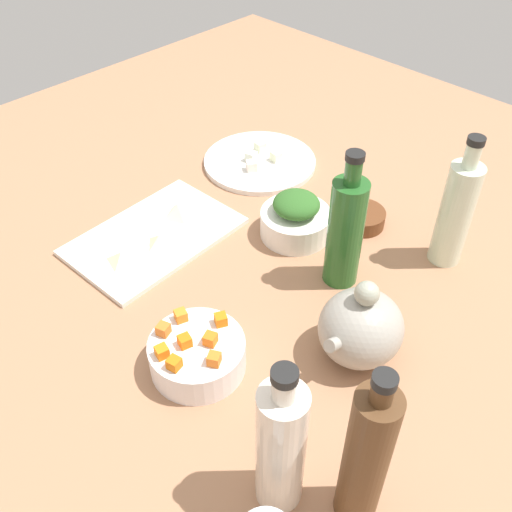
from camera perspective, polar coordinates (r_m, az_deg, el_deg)
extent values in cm
cube|color=#A47352|center=(107.46, 0.00, -2.59)|extent=(190.00, 190.00, 3.00)
cube|color=white|center=(115.90, -9.90, 1.92)|extent=(32.96, 22.12, 1.00)
cylinder|color=white|center=(135.64, 0.37, 9.19)|extent=(25.62, 25.62, 1.20)
cylinder|color=white|center=(114.06, 3.86, 3.18)|extent=(13.68, 13.68, 5.31)
cylinder|color=white|center=(91.18, -5.74, -9.58)|extent=(14.88, 14.88, 5.43)
cylinder|color=brown|center=(118.89, 10.26, 3.69)|extent=(9.37, 9.37, 3.13)
ellipsoid|color=#9F9B90|center=(91.24, 10.19, -6.94)|extent=(13.39, 12.99, 12.05)
sphere|color=#9EA28F|center=(85.81, 10.78, -3.62)|extent=(3.75, 3.75, 3.75)
cylinder|color=#9F9B90|center=(86.88, 8.05, -8.34)|extent=(5.38, 2.00, 3.93)
cylinder|color=silver|center=(109.55, 18.86, 3.79)|extent=(5.91, 5.91, 20.22)
cylinder|color=silver|center=(102.91, 20.36, 9.18)|extent=(2.66, 2.66, 4.39)
cylinder|color=black|center=(101.55, 20.73, 10.50)|extent=(2.96, 2.96, 1.20)
cylinder|color=silver|center=(72.82, 2.43, -18.31)|extent=(6.04, 6.04, 21.10)
cylinder|color=silver|center=(62.62, 2.75, -12.77)|extent=(2.72, 2.72, 3.14)
cylinder|color=black|center=(60.87, 2.81, -11.58)|extent=(3.02, 3.02, 1.20)
cylinder|color=#55361D|center=(71.95, 10.66, -18.92)|extent=(5.38, 5.38, 23.34)
cylinder|color=#55361D|center=(61.10, 12.20, -12.89)|extent=(2.42, 2.42, 2.67)
cylinder|color=black|center=(59.56, 12.47, -11.80)|extent=(2.69, 2.69, 1.20)
cylinder|color=#255C24|center=(100.51, 8.69, 2.16)|extent=(6.22, 6.22, 20.64)
cylinder|color=#255C24|center=(93.13, 9.47, 8.11)|extent=(2.80, 2.80, 4.41)
cylinder|color=black|center=(91.63, 9.67, 9.57)|extent=(3.11, 3.11, 1.20)
cube|color=orange|center=(88.25, -4.49, -8.10)|extent=(2.35, 2.35, 1.80)
cube|color=orange|center=(88.38, -6.97, -8.25)|extent=(2.23, 2.23, 1.80)
cube|color=orange|center=(90.73, -3.45, -6.21)|extent=(2.43, 2.43, 1.80)
cube|color=orange|center=(85.83, -4.12, -10.02)|extent=(2.45, 2.45, 1.80)
cube|color=orange|center=(85.95, -8.00, -10.35)|extent=(2.16, 2.16, 1.80)
cube|color=orange|center=(87.55, -9.18, -9.22)|extent=(2.18, 2.18, 1.80)
cube|color=orange|center=(91.87, -7.36, -5.78)|extent=(2.30, 2.30, 1.80)
cube|color=orange|center=(90.32, -9.04, -7.10)|extent=(2.29, 2.29, 1.80)
ellipsoid|color=#2F6225|center=(111.22, 3.97, 5.06)|extent=(12.68, 12.68, 4.02)
cube|color=white|center=(137.95, 0.43, 10.64)|extent=(2.55, 2.55, 2.20)
cube|color=white|center=(131.08, -0.44, 8.80)|extent=(3.05, 3.05, 2.20)
cube|color=#EBF3CC|center=(134.52, 1.98, 9.72)|extent=(2.45, 2.45, 2.20)
cube|color=white|center=(134.37, -0.48, 9.71)|extent=(2.52, 2.52, 2.20)
pyramid|color=beige|center=(112.48, -9.40, 1.59)|extent=(4.74, 4.58, 2.13)
pyramid|color=#EFE3C1|center=(118.47, -7.66, 4.50)|extent=(5.73, 5.58, 3.16)
pyramid|color=beige|center=(109.98, -12.99, -0.08)|extent=(6.33, 6.39, 2.25)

